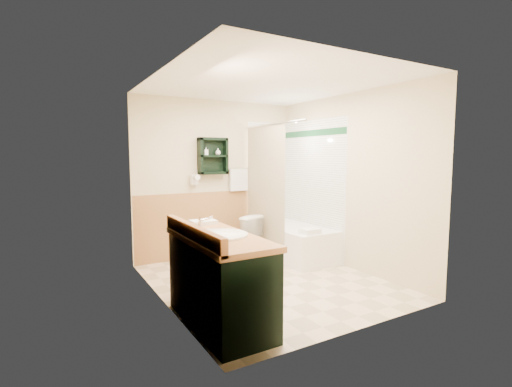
% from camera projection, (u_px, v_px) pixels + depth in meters
% --- Properties ---
extents(floor, '(3.00, 3.00, 0.00)m').
position_uv_depth(floor, '(268.00, 281.00, 4.59)').
color(floor, beige).
rests_on(floor, ground).
extents(back_wall, '(2.60, 0.04, 2.40)m').
position_uv_depth(back_wall, '(216.00, 179.00, 5.78)').
color(back_wall, '#F9EEC3').
rests_on(back_wall, ground).
extents(left_wall, '(0.04, 3.00, 2.40)m').
position_uv_depth(left_wall, '(159.00, 190.00, 3.81)').
color(left_wall, '#F9EEC3').
rests_on(left_wall, ground).
extents(right_wall, '(0.04, 3.00, 2.40)m').
position_uv_depth(right_wall, '(348.00, 181.00, 5.13)').
color(right_wall, '#F9EEC3').
rests_on(right_wall, ground).
extents(ceiling, '(2.60, 3.00, 0.04)m').
position_uv_depth(ceiling, '(268.00, 82.00, 4.35)').
color(ceiling, white).
rests_on(ceiling, back_wall).
extents(wainscot_left, '(2.98, 2.98, 1.00)m').
position_uv_depth(wainscot_left, '(164.00, 256.00, 3.90)').
color(wainscot_left, tan).
rests_on(wainscot_left, left_wall).
extents(wainscot_back, '(2.58, 2.58, 1.00)m').
position_uv_depth(wainscot_back, '(218.00, 223.00, 5.82)').
color(wainscot_back, tan).
rests_on(wainscot_back, back_wall).
extents(mirror_frame, '(1.30, 1.30, 1.00)m').
position_uv_depth(mirror_frame, '(181.00, 161.00, 3.33)').
color(mirror_frame, olive).
rests_on(mirror_frame, left_wall).
extents(mirror_glass, '(1.20, 1.20, 0.90)m').
position_uv_depth(mirror_glass, '(182.00, 161.00, 3.33)').
color(mirror_glass, white).
rests_on(mirror_glass, left_wall).
extents(tile_right, '(1.50, 1.50, 2.10)m').
position_uv_depth(tile_right, '(312.00, 188.00, 5.77)').
color(tile_right, white).
rests_on(tile_right, right_wall).
extents(tile_back, '(0.95, 0.95, 2.10)m').
position_uv_depth(tile_back, '(273.00, 186.00, 6.27)').
color(tile_back, white).
rests_on(tile_back, back_wall).
extents(tile_accent, '(1.50, 1.50, 0.10)m').
position_uv_depth(tile_accent, '(312.00, 133.00, 5.68)').
color(tile_accent, '#144825').
rests_on(tile_accent, right_wall).
extents(wall_shelf, '(0.45, 0.15, 0.55)m').
position_uv_depth(wall_shelf, '(213.00, 156.00, 5.59)').
color(wall_shelf, black).
rests_on(wall_shelf, back_wall).
extents(hair_dryer, '(0.10, 0.24, 0.18)m').
position_uv_depth(hair_dryer, '(194.00, 180.00, 5.50)').
color(hair_dryer, white).
rests_on(hair_dryer, back_wall).
extents(towel_bar, '(0.40, 0.06, 0.40)m').
position_uv_depth(towel_bar, '(238.00, 169.00, 5.88)').
color(towel_bar, white).
rests_on(towel_bar, back_wall).
extents(curtain_rod, '(0.03, 1.60, 0.03)m').
position_uv_depth(curtain_rod, '(272.00, 124.00, 5.30)').
color(curtain_rod, silver).
rests_on(curtain_rod, back_wall).
extents(shower_curtain, '(1.05, 1.05, 1.70)m').
position_uv_depth(shower_curtain, '(265.00, 183.00, 5.54)').
color(shower_curtain, '#C3B093').
rests_on(shower_curtain, curtain_rod).
extents(vanity, '(0.59, 1.30, 0.83)m').
position_uv_depth(vanity, '(220.00, 280.00, 3.40)').
color(vanity, black).
rests_on(vanity, ground).
extents(bathtub, '(0.72, 1.50, 0.48)m').
position_uv_depth(bathtub, '(291.00, 241.00, 5.72)').
color(bathtub, white).
rests_on(bathtub, ground).
extents(toilet, '(0.58, 0.78, 0.68)m').
position_uv_depth(toilet, '(239.00, 237.00, 5.58)').
color(toilet, white).
rests_on(toilet, ground).
extents(counter_towel, '(0.26, 0.20, 0.04)m').
position_uv_depth(counter_towel, '(203.00, 222.00, 3.95)').
color(counter_towel, white).
rests_on(counter_towel, vanity).
extents(vanity_book, '(0.14, 0.09, 0.21)m').
position_uv_depth(vanity_book, '(176.00, 215.00, 3.88)').
color(vanity_book, black).
rests_on(vanity_book, vanity).
extents(tub_towel, '(0.25, 0.21, 0.07)m').
position_uv_depth(tub_towel, '(310.00, 231.00, 5.12)').
color(tub_towel, white).
rests_on(tub_towel, bathtub).
extents(soap_bottle_a, '(0.06, 0.12, 0.06)m').
position_uv_depth(soap_bottle_a, '(206.00, 153.00, 5.53)').
color(soap_bottle_a, white).
rests_on(soap_bottle_a, wall_shelf).
extents(soap_bottle_b, '(0.10, 0.12, 0.08)m').
position_uv_depth(soap_bottle_b, '(218.00, 152.00, 5.63)').
color(soap_bottle_b, white).
rests_on(soap_bottle_b, wall_shelf).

